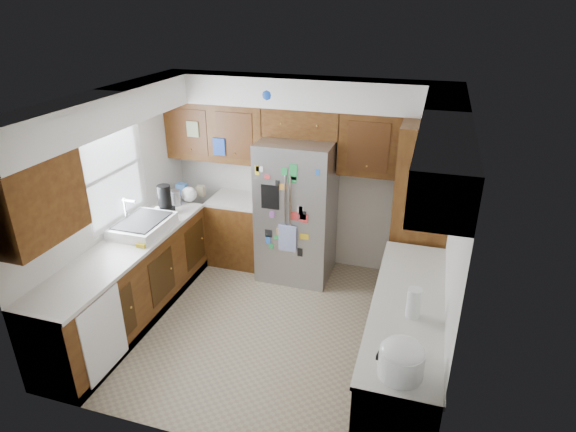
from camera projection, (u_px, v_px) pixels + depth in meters
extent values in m
plane|color=tan|center=(266.00, 325.00, 5.37)|extent=(3.60, 3.60, 0.00)
cube|color=silver|center=(305.00, 174.00, 6.24)|extent=(3.60, 0.04, 2.50)
cube|color=silver|center=(111.00, 204.00, 5.33)|extent=(0.04, 3.20, 2.50)
cube|color=silver|center=(450.00, 250.00, 4.37)|extent=(0.04, 3.20, 2.50)
cube|color=silver|center=(189.00, 316.00, 3.46)|extent=(3.60, 0.04, 2.50)
cube|color=white|center=(261.00, 99.00, 4.33)|extent=(3.60, 3.20, 0.02)
cube|color=white|center=(303.00, 92.00, 5.63)|extent=(3.60, 0.38, 0.35)
cube|color=white|center=(111.00, 108.00, 4.83)|extent=(0.38, 3.20, 0.35)
cube|color=white|center=(445.00, 132.00, 3.97)|extent=(0.38, 3.20, 0.35)
cube|color=#411F0C|center=(217.00, 131.00, 6.18)|extent=(1.33, 0.34, 0.75)
cube|color=#411F0C|center=(397.00, 145.00, 5.57)|extent=(1.33, 0.34, 0.75)
cube|color=#411F0C|center=(36.00, 200.00, 4.07)|extent=(0.34, 0.85, 0.75)
cube|color=white|center=(113.00, 172.00, 5.27)|extent=(0.02, 0.90, 1.05)
cube|color=white|center=(116.00, 172.00, 5.26)|extent=(0.01, 1.02, 1.15)
cube|color=#1B40A2|center=(219.00, 147.00, 6.05)|extent=(0.16, 0.02, 0.22)
cube|color=beige|center=(193.00, 129.00, 6.06)|extent=(0.16, 0.02, 0.20)
cube|color=#411F0C|center=(129.00, 285.00, 5.33)|extent=(0.60, 2.60, 0.88)
cube|color=#411F0C|center=(240.00, 231.00, 6.54)|extent=(0.75, 0.60, 0.88)
cube|color=silver|center=(123.00, 248.00, 5.13)|extent=(0.63, 2.60, 0.04)
cube|color=silver|center=(239.00, 200.00, 6.35)|extent=(0.75, 0.60, 0.04)
cube|color=black|center=(134.00, 314.00, 5.49)|extent=(0.60, 2.60, 0.10)
cube|color=white|center=(104.00, 335.00, 4.50)|extent=(0.01, 0.58, 0.80)
cube|color=#411F0C|center=(404.00, 347.00, 4.37)|extent=(0.60, 2.25, 0.88)
cube|color=silver|center=(409.00, 305.00, 4.18)|extent=(0.63, 2.25, 0.04)
cube|color=black|center=(399.00, 380.00, 4.53)|extent=(0.60, 2.25, 0.10)
cube|color=#411F0C|center=(421.00, 214.00, 5.52)|extent=(0.60, 0.90, 2.15)
cube|color=gray|center=(297.00, 210.00, 6.04)|extent=(0.90, 0.75, 1.80)
cylinder|color=silver|center=(285.00, 211.00, 5.65)|extent=(0.02, 0.02, 0.90)
cylinder|color=silver|center=(290.00, 212.00, 5.63)|extent=(0.02, 0.02, 0.90)
cube|color=black|center=(270.00, 197.00, 5.65)|extent=(0.22, 0.01, 0.30)
cube|color=silver|center=(287.00, 238.00, 5.77)|extent=(0.22, 0.01, 0.34)
cube|color=green|center=(284.00, 172.00, 5.46)|extent=(0.07, 0.00, 0.09)
cube|color=green|center=(271.00, 246.00, 5.92)|extent=(0.05, 0.00, 0.06)
cube|color=green|center=(293.00, 175.00, 5.44)|extent=(0.09, 0.00, 0.11)
cube|color=black|center=(300.00, 252.00, 5.83)|extent=(0.06, 0.00, 0.11)
cube|color=blue|center=(268.00, 240.00, 5.89)|extent=(0.06, 0.00, 0.10)
cube|color=black|center=(301.00, 210.00, 5.60)|extent=(0.05, 0.00, 0.10)
cube|color=red|center=(267.00, 177.00, 5.55)|extent=(0.07, 0.00, 0.05)
cube|color=#8C4C99|center=(272.00, 214.00, 5.73)|extent=(0.06, 0.00, 0.08)
cube|color=black|center=(268.00, 233.00, 5.85)|extent=(0.09, 0.00, 0.10)
cube|color=yellow|center=(304.00, 237.00, 5.72)|extent=(0.11, 0.00, 0.07)
cube|color=white|center=(259.00, 169.00, 5.54)|extent=(0.09, 0.00, 0.07)
cube|color=orange|center=(283.00, 187.00, 5.54)|extent=(0.10, 0.00, 0.07)
cube|color=yellow|center=(257.00, 170.00, 5.56)|extent=(0.05, 0.00, 0.11)
cube|color=red|center=(295.00, 216.00, 5.65)|extent=(0.09, 0.00, 0.11)
cube|color=green|center=(292.00, 180.00, 5.47)|extent=(0.10, 0.00, 0.08)
cube|color=white|center=(300.00, 210.00, 5.60)|extent=(0.07, 0.00, 0.10)
cube|color=black|center=(278.00, 185.00, 5.55)|extent=(0.05, 0.00, 0.10)
cube|color=green|center=(293.00, 167.00, 5.41)|extent=(0.09, 0.00, 0.07)
cube|color=orange|center=(280.00, 232.00, 5.80)|extent=(0.09, 0.00, 0.09)
cube|color=red|center=(304.00, 218.00, 5.63)|extent=(0.11, 0.00, 0.11)
cube|color=green|center=(277.00, 237.00, 5.84)|extent=(0.06, 0.00, 0.05)
cube|color=black|center=(303.00, 215.00, 5.61)|extent=(0.08, 0.00, 0.11)
cube|color=blue|center=(318.00, 173.00, 5.34)|extent=(0.05, 0.00, 0.07)
cube|color=#411F0C|center=(303.00, 122.00, 5.79)|extent=(0.96, 0.34, 0.35)
sphere|color=#113FA7|center=(271.00, 93.00, 5.70)|extent=(0.31, 0.31, 0.31)
cylinder|color=black|center=(326.00, 101.00, 5.64)|extent=(0.28, 0.28, 0.16)
ellipsoid|color=#333338|center=(326.00, 94.00, 5.61)|extent=(0.26, 0.26, 0.12)
cube|color=white|center=(143.00, 226.00, 5.45)|extent=(0.52, 0.70, 0.12)
cube|color=black|center=(142.00, 221.00, 5.42)|extent=(0.44, 0.60, 0.02)
cylinder|color=silver|center=(126.00, 211.00, 5.44)|extent=(0.02, 0.02, 0.30)
cylinder|color=silver|center=(129.00, 201.00, 5.37)|extent=(0.16, 0.02, 0.02)
cube|color=gold|center=(145.00, 243.00, 5.16)|extent=(0.10, 0.18, 0.04)
cube|color=black|center=(166.00, 211.00, 5.85)|extent=(0.18, 0.14, 0.10)
cylinder|color=black|center=(164.00, 196.00, 5.77)|extent=(0.16, 0.16, 0.28)
cylinder|color=gray|center=(175.00, 198.00, 6.10)|extent=(0.14, 0.14, 0.20)
sphere|color=white|center=(189.00, 194.00, 6.21)|extent=(0.20, 0.20, 0.20)
cube|color=#3F72B2|center=(182.00, 190.00, 6.37)|extent=(0.14, 0.10, 0.18)
cube|color=#BFB28C|center=(201.00, 191.00, 6.41)|extent=(0.10, 0.08, 0.14)
cylinder|color=white|center=(158.00, 212.00, 5.82)|extent=(0.08, 0.08, 0.11)
cylinder|color=white|center=(401.00, 363.00, 3.34)|extent=(0.32, 0.32, 0.21)
ellipsoid|color=white|center=(403.00, 351.00, 3.30)|extent=(0.31, 0.31, 0.14)
cube|color=black|center=(380.00, 356.00, 3.37)|extent=(0.04, 0.06, 0.04)
cylinder|color=white|center=(414.00, 303.00, 3.95)|extent=(0.12, 0.12, 0.26)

